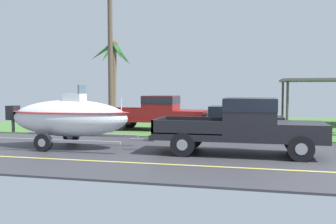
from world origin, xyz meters
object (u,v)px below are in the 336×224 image
object	(u,v)px
pickup_truck_towing	(249,123)
boat_on_trailer	(69,118)
parked_pickup_background	(161,111)
utility_pole	(110,55)
parked_sedan_near	(238,120)
palm_tree_near_right	(114,62)

from	to	relation	value
pickup_truck_towing	boat_on_trailer	bearing A→B (deg)	-180.00
parked_pickup_background	utility_pole	size ratio (longest dim) A/B	0.76
boat_on_trailer	parked_pickup_background	distance (m)	6.59
parked_pickup_background	utility_pole	xyz separation A→B (m)	(-2.19, -1.55, 2.86)
pickup_truck_towing	parked_sedan_near	bearing A→B (deg)	96.37
parked_sedan_near	utility_pole	bearing A→B (deg)	-168.03
pickup_truck_towing	parked_sedan_near	xyz separation A→B (m)	(-0.68, 6.07, -0.39)
boat_on_trailer	palm_tree_near_right	bearing A→B (deg)	103.31
utility_pole	parked_sedan_near	bearing A→B (deg)	11.97
parked_sedan_near	palm_tree_near_right	xyz separation A→B (m)	(-8.67, 5.26, 3.45)
palm_tree_near_right	utility_pole	world-z (taller)	utility_pole
pickup_truck_towing	parked_pickup_background	distance (m)	7.86
parked_pickup_background	parked_sedan_near	world-z (taller)	parked_pickup_background
boat_on_trailer	parked_pickup_background	size ratio (longest dim) A/B	1.04
pickup_truck_towing	boat_on_trailer	world-z (taller)	boat_on_trailer
pickup_truck_towing	utility_pole	world-z (taller)	utility_pole
palm_tree_near_right	pickup_truck_towing	bearing A→B (deg)	-50.48
boat_on_trailer	palm_tree_near_right	distance (m)	12.02
pickup_truck_towing	parked_sedan_near	world-z (taller)	pickup_truck_towing
palm_tree_near_right	parked_pickup_background	bearing A→B (deg)	-47.40
pickup_truck_towing	parked_pickup_background	size ratio (longest dim) A/B	1.02
parked_sedan_near	parked_pickup_background	bearing A→B (deg)	176.78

